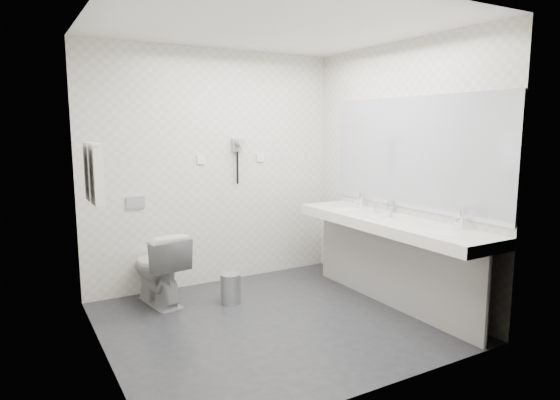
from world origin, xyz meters
TOP-DOWN VIEW (x-y plane):
  - floor at (0.00, 0.00)m, footprint 2.80×2.80m
  - ceiling at (0.00, 0.00)m, footprint 2.80×2.80m
  - wall_back at (0.00, 1.30)m, footprint 2.80×0.00m
  - wall_front at (0.00, -1.30)m, footprint 2.80×0.00m
  - wall_left at (-1.40, 0.00)m, footprint 0.00×2.60m
  - wall_right at (1.40, 0.00)m, footprint 0.00×2.60m
  - vanity_counter at (1.12, -0.20)m, footprint 0.55×2.20m
  - vanity_panel at (1.15, -0.20)m, footprint 0.03×2.15m
  - vanity_post_near at (1.18, -1.24)m, footprint 0.06×0.06m
  - vanity_post_far at (1.18, 0.84)m, footprint 0.06×0.06m
  - mirror at (1.39, -0.20)m, footprint 0.02×2.20m
  - basin_near at (1.12, -0.85)m, footprint 0.40×0.31m
  - basin_far at (1.12, 0.45)m, footprint 0.40×0.31m
  - faucet_near at (1.32, -0.85)m, footprint 0.04×0.04m
  - faucet_far at (1.32, 0.45)m, footprint 0.04×0.04m
  - soap_bottle_a at (1.16, -0.15)m, footprint 0.04×0.04m
  - glass_left at (1.34, 0.03)m, footprint 0.07×0.07m
  - glass_right at (1.23, 0.09)m, footprint 0.08×0.08m
  - toilet at (-0.74, 0.94)m, footprint 0.50×0.75m
  - flush_plate at (-0.85, 1.29)m, footprint 0.18×0.02m
  - pedal_bin at (-0.14, 0.61)m, footprint 0.21×0.21m
  - bin_lid at (-0.14, 0.61)m, footprint 0.20×0.20m
  - towel_rail at (-1.35, 0.55)m, footprint 0.02×0.62m
  - towel_near at (-1.34, 0.41)m, footprint 0.07×0.24m
  - towel_far at (-1.34, 0.69)m, footprint 0.07×0.24m
  - dryer_cradle at (0.25, 1.27)m, footprint 0.10×0.04m
  - dryer_barrel at (0.25, 1.20)m, footprint 0.08×0.14m
  - dryer_cord at (0.25, 1.26)m, footprint 0.02×0.02m
  - switch_plate_a at (-0.15, 1.29)m, footprint 0.09×0.02m
  - switch_plate_b at (0.55, 1.29)m, footprint 0.09×0.02m

SIDE VIEW (x-z plane):
  - floor at x=0.00m, z-range 0.00..0.00m
  - pedal_bin at x=-0.14m, z-range 0.00..0.27m
  - bin_lid at x=-0.14m, z-range 0.27..0.29m
  - toilet at x=-0.74m, z-range 0.00..0.71m
  - vanity_panel at x=1.15m, z-range 0.00..0.75m
  - vanity_post_near at x=1.18m, z-range 0.00..0.75m
  - vanity_post_far at x=1.18m, z-range 0.00..0.75m
  - vanity_counter at x=1.12m, z-range 0.75..0.85m
  - basin_near at x=1.12m, z-range 0.81..0.86m
  - basin_far at x=1.12m, z-range 0.81..0.86m
  - soap_bottle_a at x=1.16m, z-range 0.85..0.94m
  - glass_right at x=1.23m, z-range 0.85..0.96m
  - glass_left at x=1.34m, z-range 0.85..0.97m
  - faucet_near at x=1.32m, z-range 0.85..1.00m
  - faucet_far at x=1.32m, z-range 0.85..1.00m
  - flush_plate at x=-0.85m, z-range 0.89..1.01m
  - wall_back at x=0.00m, z-range -0.15..2.65m
  - wall_front at x=0.00m, z-range -0.15..2.65m
  - wall_left at x=-1.40m, z-range -0.05..2.55m
  - wall_right at x=1.40m, z-range -0.05..2.55m
  - dryer_cord at x=0.25m, z-range 1.07..1.43m
  - towel_near at x=-1.34m, z-range 1.09..1.57m
  - towel_far at x=-1.34m, z-range 1.09..1.57m
  - switch_plate_a at x=-0.15m, z-range 1.31..1.40m
  - switch_plate_b at x=0.55m, z-range 1.31..1.40m
  - mirror at x=1.39m, z-range 0.92..1.98m
  - dryer_cradle at x=0.25m, z-range 1.43..1.57m
  - dryer_barrel at x=0.25m, z-range 1.49..1.57m
  - towel_rail at x=-1.35m, z-range 1.54..1.56m
  - ceiling at x=0.00m, z-range 2.50..2.50m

